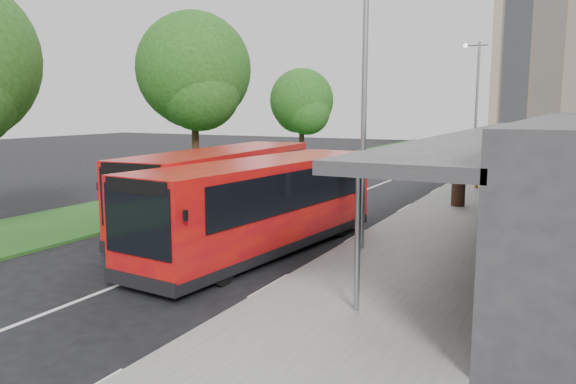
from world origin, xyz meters
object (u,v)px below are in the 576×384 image
Objects in this scene: tree_mid at (194,77)px; bollard at (477,177)px; car_near at (475,151)px; tree_far at (302,105)px; bus_second at (223,189)px; lamp_post_near at (362,93)px; car_far at (457,144)px; litter_bin at (458,194)px; lamp_post_far at (475,100)px; bus_main at (262,206)px.

tree_mid reaches higher than bollard.
bollard is (12.24, 7.58, -5.02)m from tree_mid.
bollard is 21.41m from car_near.
bus_second is (5.71, -18.16, -3.01)m from tree_far.
car_far is at bearing 96.86° from lamp_post_near.
tree_mid reaches higher than tree_far.
litter_bin is at bearing 81.73° from lamp_post_near.
tree_mid is at bearing -172.29° from litter_bin.
car_near is at bearing 97.49° from litter_bin.
tree_far is at bearing 160.12° from bollard.
lamp_post_near reaches higher than bus_second.
bollard reaches higher than litter_bin.
car_far is (0.34, 41.38, -0.78)m from bus_second.
tree_mid is at bearing 147.64° from lamp_post_near.
car_near is (8.84, 16.72, -3.93)m from tree_far.
tree_far is 0.86× the size of lamp_post_far.
lamp_post_near is 20.00m from lamp_post_far.
litter_bin is 0.90× the size of bollard.
car_near is (-2.28, 15.77, -4.19)m from lamp_post_far.
lamp_post_far is (11.13, 12.95, -1.02)m from tree_mid.
bus_main is at bearing -110.76° from litter_bin.
lamp_post_near is at bearing -94.33° from bollard.
lamp_post_far is 16.47m from car_near.
bollard is at bearing -78.36° from lamp_post_far.
lamp_post_near is 42.77m from car_far.
bus_second is 35.03m from car_near.
tree_mid is at bearing -121.56° from car_far.
lamp_post_far reaches higher than car_far.
lamp_post_far reaches higher than bus_second.
lamp_post_far reaches higher than tree_far.
litter_bin is (6.69, 7.84, -0.78)m from bus_second.
lamp_post_far is at bearing 101.64° from bollard.
lamp_post_far reaches higher than bollard.
tree_mid is 2.85× the size of car_near.
tree_mid is 17.10m from lamp_post_far.
lamp_post_near is at bearing -59.71° from tree_far.
bollard is (1.11, 14.63, -4.00)m from lamp_post_near.
litter_bin is at bearing -80.22° from car_near.
lamp_post_near is 2.56× the size of car_near.
bus_second is at bearing 170.62° from lamp_post_near.
bus_second is at bearing -47.17° from tree_mid.
bus_second is 8.86× the size of bollard.
lamp_post_far is 2.56× the size of car_near.
bollard is at bearing 82.73° from bus_main.
bollard is (-0.16, 5.90, 0.06)m from litter_bin.
car_near is at bearing -88.53° from car_far.
tree_mid reaches higher than lamp_post_far.
bus_main is 3.18× the size of car_near.
lamp_post_near is 9.71m from litter_bin.
car_far is (-2.54, 43.61, -0.74)m from bus_main.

